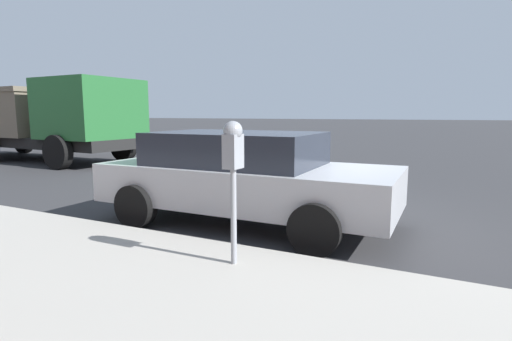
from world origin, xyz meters
The scene contains 4 objects.
ground_plane centered at (0.00, 0.00, 0.00)m, with size 220.00×220.00×0.00m, color #333335.
parking_meter centered at (-2.74, -0.11, 1.25)m, with size 0.21×0.19×1.45m.
car_silver centered at (-0.87, 0.77, 0.74)m, with size 2.08×4.43×1.39m.
dump_truck centered at (3.27, 11.45, 1.53)m, with size 3.13×8.56×2.75m.
Camera 1 is at (-6.15, -2.04, 1.67)m, focal length 28.00 mm.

